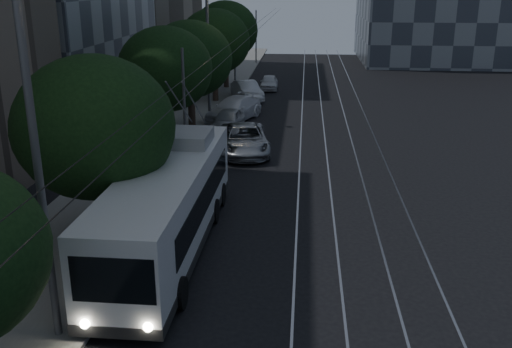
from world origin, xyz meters
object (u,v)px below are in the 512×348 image
object	(u,v)px
car_white_b	(234,109)
pickup_silver	(244,139)
car_white_a	(228,120)
car_white_c	(247,91)
trolleybus	(169,205)
streetlamp_near	(48,110)
streetlamp_far	(214,40)
car_white_d	(269,82)

from	to	relation	value
car_white_b	pickup_silver	bearing A→B (deg)	-58.23
car_white_a	car_white_b	xyz separation A→B (m)	(0.00, 3.10, 0.07)
car_white_b	car_white_c	world-z (taller)	car_white_b
trolleybus	car_white_a	xyz separation A→B (m)	(-0.20, 16.66, -0.92)
pickup_silver	car_white_c	world-z (taller)	pickup_silver
trolleybus	streetlamp_near	bearing A→B (deg)	-102.45
car_white_b	car_white_c	size ratio (longest dim) A/B	1.19
car_white_a	car_white_c	world-z (taller)	car_white_c
trolleybus	car_white_b	size ratio (longest dim) A/B	2.22
trolleybus	car_white_b	world-z (taller)	trolleybus
streetlamp_near	car_white_b	bearing A→B (deg)	87.55
car_white_c	streetlamp_near	world-z (taller)	streetlamp_near
streetlamp_near	streetlamp_far	distance (m)	24.34
pickup_silver	car_white_b	xyz separation A→B (m)	(-1.51, 7.69, 0.01)
streetlamp_near	car_white_d	bearing A→B (deg)	85.89
car_white_b	streetlamp_far	xyz separation A→B (m)	(-1.10, -0.99, 4.63)
car_white_d	streetlamp_near	size ratio (longest dim) A/B	0.36
pickup_silver	car_white_a	size ratio (longest dim) A/B	1.32
pickup_silver	car_white_d	bearing A→B (deg)	79.88
streetlamp_near	car_white_c	bearing A→B (deg)	87.85
car_white_b	car_white_d	xyz separation A→B (m)	(1.60, 12.08, -0.15)
car_white_a	pickup_silver	bearing A→B (deg)	-67.64
car_white_a	car_white_c	xyz separation A→B (m)	(0.14, 10.39, 0.03)
car_white_b	streetlamp_far	distance (m)	4.86
car_white_a	trolleybus	bearing A→B (deg)	-85.14
pickup_silver	streetlamp_far	size ratio (longest dim) A/B	0.62
car_white_a	streetlamp_far	size ratio (longest dim) A/B	0.47
pickup_silver	car_white_b	size ratio (longest dim) A/B	1.03
trolleybus	pickup_silver	size ratio (longest dim) A/B	2.17
car_white_a	car_white_b	size ratio (longest dim) A/B	0.78
trolleybus	car_white_d	bearing A→B (deg)	88.05
car_white_d	streetlamp_near	bearing A→B (deg)	-95.29
car_white_c	streetlamp_far	world-z (taller)	streetlamp_far
car_white_b	car_white_d	size ratio (longest dim) A/B	1.46
pickup_silver	car_white_b	distance (m)	7.84
streetlamp_near	streetlamp_far	size ratio (longest dim) A/B	1.15
car_white_a	streetlamp_far	bearing A→B (deg)	121.73
pickup_silver	car_white_c	xyz separation A→B (m)	(-1.37, 14.99, -0.02)
trolleybus	car_white_b	bearing A→B (deg)	91.15
car_white_b	car_white_d	bearing A→B (deg)	103.13
trolleybus	streetlamp_near	world-z (taller)	streetlamp_near
car_white_a	car_white_b	distance (m)	3.10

